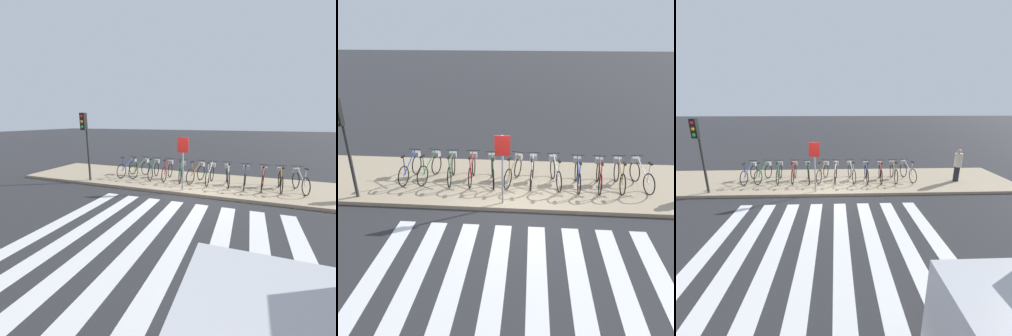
% 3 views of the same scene
% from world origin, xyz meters
% --- Properties ---
extents(ground_plane, '(120.00, 120.00, 0.00)m').
position_xyz_m(ground_plane, '(0.00, 0.00, 0.00)').
color(ground_plane, '#2D2D30').
extents(sidewalk, '(17.82, 3.65, 0.12)m').
position_xyz_m(sidewalk, '(0.00, 1.83, 0.06)').
color(sidewalk, tan).
rests_on(sidewalk, ground_plane).
extents(parked_bicycle_0, '(0.46, 1.65, 1.02)m').
position_xyz_m(parked_bicycle_0, '(-3.86, 1.76, 0.57)').
color(parked_bicycle_0, black).
rests_on(parked_bicycle_0, sidewalk).
extents(parked_bicycle_1, '(0.53, 1.63, 1.02)m').
position_xyz_m(parked_bicycle_1, '(-3.19, 1.82, 0.57)').
color(parked_bicycle_1, black).
rests_on(parked_bicycle_1, sidewalk).
extents(parked_bicycle_2, '(0.46, 1.66, 1.02)m').
position_xyz_m(parked_bicycle_2, '(-2.46, 1.79, 0.57)').
color(parked_bicycle_2, black).
rests_on(parked_bicycle_2, sidewalk).
extents(parked_bicycle_3, '(0.46, 1.66, 1.02)m').
position_xyz_m(parked_bicycle_3, '(-1.74, 1.81, 0.57)').
color(parked_bicycle_3, black).
rests_on(parked_bicycle_3, sidewalk).
extents(parked_bicycle_4, '(0.46, 1.65, 1.02)m').
position_xyz_m(parked_bicycle_4, '(-1.03, 1.75, 0.57)').
color(parked_bicycle_4, black).
rests_on(parked_bicycle_4, sidewalk).
extents(parked_bicycle_5, '(0.63, 1.60, 1.02)m').
position_xyz_m(parked_bicycle_5, '(-0.31, 1.79, 0.57)').
color(parked_bicycle_5, black).
rests_on(parked_bicycle_5, sidewalk).
extents(parked_bicycle_6, '(0.46, 1.66, 1.02)m').
position_xyz_m(parked_bicycle_6, '(0.31, 1.77, 0.57)').
color(parked_bicycle_6, black).
rests_on(parked_bicycle_6, sidewalk).
extents(parked_bicycle_7, '(0.46, 1.65, 1.02)m').
position_xyz_m(parked_bicycle_7, '(1.08, 1.76, 0.57)').
color(parked_bicycle_7, black).
rests_on(parked_bicycle_7, sidewalk).
extents(parked_bicycle_8, '(0.46, 1.66, 1.02)m').
position_xyz_m(parked_bicycle_8, '(1.80, 1.65, 0.57)').
color(parked_bicycle_8, black).
rests_on(parked_bicycle_8, sidewalk).
extents(parked_bicycle_9, '(0.46, 1.66, 1.02)m').
position_xyz_m(parked_bicycle_9, '(2.50, 1.64, 0.57)').
color(parked_bicycle_9, black).
rests_on(parked_bicycle_9, sidewalk).
extents(parked_bicycle_10, '(0.46, 1.66, 1.02)m').
position_xyz_m(parked_bicycle_10, '(3.16, 1.71, 0.57)').
color(parked_bicycle_10, black).
rests_on(parked_bicycle_10, sidewalk).
extents(parked_bicycle_11, '(0.49, 1.64, 1.02)m').
position_xyz_m(parked_bicycle_11, '(3.87, 1.78, 0.57)').
color(parked_bicycle_11, black).
rests_on(parked_bicycle_11, sidewalk).
extents(traffic_light, '(0.24, 0.40, 3.11)m').
position_xyz_m(traffic_light, '(-5.14, 0.23, 2.37)').
color(traffic_light, '#2D2D2D').
rests_on(traffic_light, sidewalk).
extents(sign_post, '(0.44, 0.07, 2.15)m').
position_xyz_m(sign_post, '(-0.56, 0.29, 1.59)').
color(sign_post, '#99999E').
rests_on(sign_post, sidewalk).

